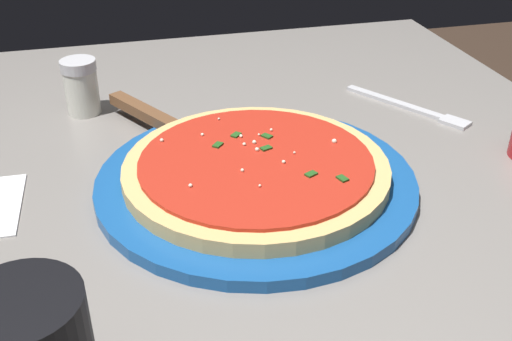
{
  "coord_description": "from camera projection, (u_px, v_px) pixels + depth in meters",
  "views": [
    {
      "loc": [
        -0.58,
        0.17,
        1.08
      ],
      "look_at": [
        -0.03,
        0.03,
        0.75
      ],
      "focal_mm": 43.11,
      "sensor_mm": 36.0,
      "label": 1
    }
  ],
  "objects": [
    {
      "name": "restaurant_table",
      "position": [
        276.0,
        264.0,
        0.77
      ],
      "size": [
        0.98,
        0.82,
        0.73
      ],
      "color": "black",
      "rests_on": "ground_plane"
    },
    {
      "name": "serving_plate",
      "position": [
        256.0,
        181.0,
        0.66
      ],
      "size": [
        0.34,
        0.34,
        0.01
      ],
      "primitive_type": "cylinder",
      "color": "#195199",
      "rests_on": "restaurant_table"
    },
    {
      "name": "pizza",
      "position": [
        256.0,
        168.0,
        0.65
      ],
      "size": [
        0.28,
        0.28,
        0.02
      ],
      "color": "#DBB26B",
      "rests_on": "serving_plate"
    },
    {
      "name": "pizza_server",
      "position": [
        163.0,
        123.0,
        0.76
      ],
      "size": [
        0.21,
        0.15,
        0.01
      ],
      "color": "silver",
      "rests_on": "serving_plate"
    },
    {
      "name": "fork",
      "position": [
        413.0,
        108.0,
        0.83
      ],
      "size": [
        0.17,
        0.11,
        0.0
      ],
      "color": "silver",
      "rests_on": "restaurant_table"
    },
    {
      "name": "parmesan_shaker",
      "position": [
        81.0,
        86.0,
        0.81
      ],
      "size": [
        0.05,
        0.05,
        0.07
      ],
      "color": "silver",
      "rests_on": "restaurant_table"
    }
  ]
}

